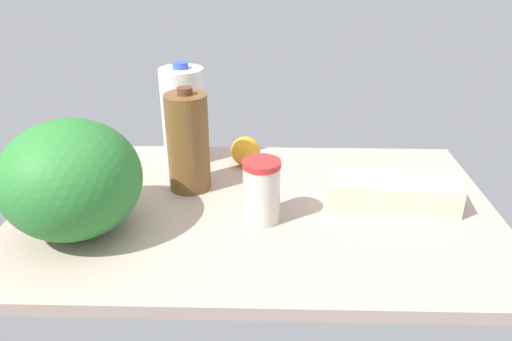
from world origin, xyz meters
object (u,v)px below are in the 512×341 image
object	(u,v)px
milk_jug	(184,115)
orange_beside_bowl	(246,151)
orange_far_back	(69,173)
tumbler_cup	(261,191)
chocolate_milk_jug	(188,142)
egg_carton	(393,193)
watermelon	(71,179)

from	to	relation	value
milk_jug	orange_beside_bowl	distance (cm)	21.16
orange_far_back	orange_beside_bowl	distance (cm)	49.57
tumbler_cup	chocolate_milk_jug	bearing A→B (deg)	-40.17
milk_jug	chocolate_milk_jug	distance (cm)	19.35
egg_carton	chocolate_milk_jug	bearing A→B (deg)	-4.39
milk_jug	tumbler_cup	distance (cm)	42.94
tumbler_cup	chocolate_milk_jug	distance (cm)	26.07
milk_jug	watermelon	size ratio (longest dim) A/B	0.95
tumbler_cup	orange_far_back	size ratio (longest dim) A/B	2.09
egg_carton	watermelon	bearing A→B (deg)	15.41
chocolate_milk_jug	orange_far_back	distance (cm)	34.43
egg_carton	chocolate_milk_jug	world-z (taller)	chocolate_milk_jug
orange_far_back	egg_carton	bearing A→B (deg)	173.81
milk_jug	orange_beside_bowl	bearing A→B (deg)	167.20
egg_carton	orange_far_back	size ratio (longest dim) A/B	4.33
tumbler_cup	milk_jug	bearing A→B (deg)	-56.33
egg_carton	milk_jug	distance (cm)	63.69
milk_jug	orange_far_back	bearing A→B (deg)	32.59
watermelon	chocolate_milk_jug	distance (cm)	31.78
watermelon	egg_carton	bearing A→B (deg)	-169.89
watermelon	tumbler_cup	bearing A→B (deg)	-172.11
egg_carton	orange_beside_bowl	distance (cm)	44.74
egg_carton	milk_jug	xyz separation A→B (cm)	(56.33, -27.83, 10.42)
orange_beside_bowl	milk_jug	bearing A→B (deg)	-12.80
milk_jug	orange_beside_bowl	world-z (taller)	milk_jug
egg_carton	milk_jug	bearing A→B (deg)	-20.99
watermelon	orange_beside_bowl	xyz separation A→B (cm)	(-36.96, -37.02, -8.90)
watermelon	orange_far_back	world-z (taller)	watermelon
milk_jug	watermelon	distance (cm)	45.20
orange_beside_bowl	egg_carton	bearing A→B (deg)	148.07
chocolate_milk_jug	milk_jug	bearing A→B (deg)	-77.88
watermelon	chocolate_milk_jug	world-z (taller)	chocolate_milk_jug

